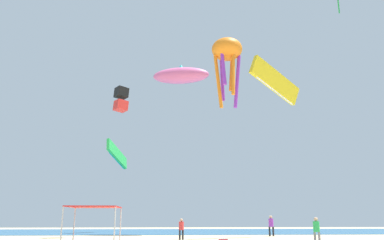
# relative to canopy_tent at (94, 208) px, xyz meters

# --- Properties ---
(ocean_strip) EXTENTS (110.00, 23.24, 0.03)m
(ocean_strip) POSITION_rel_canopy_tent_xyz_m (6.80, 28.86, -2.16)
(ocean_strip) COLOR #28608C
(ocean_strip) RESTS_ON ground
(canopy_tent) EXTENTS (2.85, 3.05, 2.30)m
(canopy_tent) POSITION_rel_canopy_tent_xyz_m (0.00, 0.00, 0.00)
(canopy_tent) COLOR #B2B2B7
(canopy_tent) RESTS_ON ground
(person_near_tent) EXTENTS (0.49, 0.45, 1.90)m
(person_near_tent) POSITION_rel_canopy_tent_xyz_m (14.32, 14.18, -1.06)
(person_near_tent) COLOR black
(person_near_tent) RESTS_ON ground
(person_leftmost) EXTENTS (0.39, 0.39, 1.63)m
(person_leftmost) POSITION_rel_canopy_tent_xyz_m (5.45, 8.33, -1.22)
(person_leftmost) COLOR black
(person_leftmost) RESTS_ON ground
(person_central) EXTENTS (0.40, 0.40, 1.70)m
(person_central) POSITION_rel_canopy_tent_xyz_m (13.91, 2.06, -1.18)
(person_central) COLOR slate
(person_central) RESTS_ON ground
(kite_parafoil_yellow) EXTENTS (5.92, 3.70, 4.02)m
(kite_parafoil_yellow) POSITION_rel_canopy_tent_xyz_m (14.73, 11.68, 12.46)
(kite_parafoil_yellow) COLOR yellow
(kite_octopus_orange) EXTENTS (3.63, 3.63, 6.17)m
(kite_octopus_orange) POSITION_rel_canopy_tent_xyz_m (9.20, 6.99, 13.18)
(kite_octopus_orange) COLOR orange
(kite_inflatable_pink) EXTENTS (6.85, 3.29, 2.39)m
(kite_inflatable_pink) POSITION_rel_canopy_tent_xyz_m (5.83, 18.97, 15.63)
(kite_inflatable_pink) COLOR pink
(kite_box_black) EXTENTS (1.57, 1.55, 2.39)m
(kite_box_black) POSITION_rel_canopy_tent_xyz_m (-0.29, 13.22, 10.75)
(kite_box_black) COLOR black
(kite_parafoil_green) EXTENTS (2.20, 5.18, 3.25)m
(kite_parafoil_green) POSITION_rel_canopy_tent_xyz_m (-1.76, 24.55, 7.12)
(kite_parafoil_green) COLOR green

